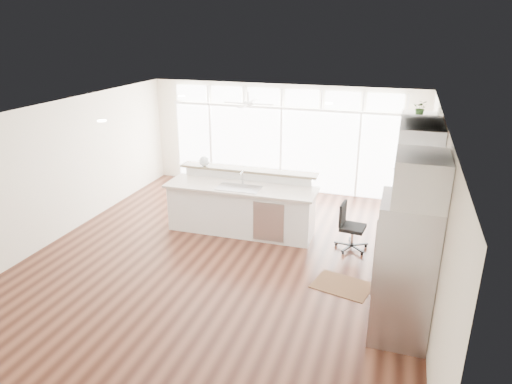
% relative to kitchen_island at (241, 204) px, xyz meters
% --- Properties ---
extents(floor, '(7.00, 8.00, 0.02)m').
position_rel_kitchen_island_xyz_m(floor, '(0.09, -1.11, -0.62)').
color(floor, '#3A1B12').
rests_on(floor, ground).
extents(ceiling, '(7.00, 8.00, 0.02)m').
position_rel_kitchen_island_xyz_m(ceiling, '(0.09, -1.11, 2.09)').
color(ceiling, white).
rests_on(ceiling, wall_back).
extents(wall_back, '(7.00, 0.04, 2.70)m').
position_rel_kitchen_island_xyz_m(wall_back, '(0.09, 2.89, 0.74)').
color(wall_back, white).
rests_on(wall_back, floor).
extents(wall_front, '(7.00, 0.04, 2.70)m').
position_rel_kitchen_island_xyz_m(wall_front, '(0.09, -5.11, 0.74)').
color(wall_front, white).
rests_on(wall_front, floor).
extents(wall_left, '(0.04, 8.00, 2.70)m').
position_rel_kitchen_island_xyz_m(wall_left, '(-3.41, -1.11, 0.74)').
color(wall_left, white).
rests_on(wall_left, floor).
extents(wall_right, '(0.04, 8.00, 2.70)m').
position_rel_kitchen_island_xyz_m(wall_right, '(3.59, -1.11, 0.74)').
color(wall_right, white).
rests_on(wall_right, floor).
extents(glass_wall, '(5.80, 0.06, 2.08)m').
position_rel_kitchen_island_xyz_m(glass_wall, '(0.09, 2.83, 0.44)').
color(glass_wall, white).
rests_on(glass_wall, wall_back).
extents(transom_row, '(5.90, 0.06, 0.40)m').
position_rel_kitchen_island_xyz_m(transom_row, '(0.09, 2.83, 1.77)').
color(transom_row, white).
rests_on(transom_row, wall_back).
extents(desk_window, '(0.04, 0.85, 0.85)m').
position_rel_kitchen_island_xyz_m(desk_window, '(3.55, -0.81, 0.94)').
color(desk_window, white).
rests_on(desk_window, wall_right).
extents(ceiling_fan, '(1.16, 1.16, 0.32)m').
position_rel_kitchen_island_xyz_m(ceiling_fan, '(-0.41, 1.69, 1.87)').
color(ceiling_fan, white).
rests_on(ceiling_fan, ceiling).
extents(recessed_lights, '(3.40, 3.00, 0.02)m').
position_rel_kitchen_island_xyz_m(recessed_lights, '(0.09, -0.91, 2.07)').
color(recessed_lights, white).
rests_on(recessed_lights, ceiling).
extents(oven_cabinet, '(0.64, 1.20, 2.50)m').
position_rel_kitchen_island_xyz_m(oven_cabinet, '(3.26, 0.69, 0.64)').
color(oven_cabinet, white).
rests_on(oven_cabinet, floor).
extents(desk_nook, '(0.72, 1.30, 0.76)m').
position_rel_kitchen_island_xyz_m(desk_nook, '(3.22, -0.81, -0.23)').
color(desk_nook, white).
rests_on(desk_nook, floor).
extents(upper_cabinets, '(0.64, 1.30, 0.64)m').
position_rel_kitchen_island_xyz_m(upper_cabinets, '(3.26, -0.81, 1.74)').
color(upper_cabinets, white).
rests_on(upper_cabinets, wall_right).
extents(refrigerator, '(0.76, 0.90, 2.00)m').
position_rel_kitchen_island_xyz_m(refrigerator, '(3.20, -2.46, 0.39)').
color(refrigerator, '#AEAEB3').
rests_on(refrigerator, floor).
extents(fridge_cabinet, '(0.64, 0.90, 0.60)m').
position_rel_kitchen_island_xyz_m(fridge_cabinet, '(3.26, -2.46, 1.69)').
color(fridge_cabinet, white).
rests_on(fridge_cabinet, wall_right).
extents(framed_photos, '(0.06, 0.22, 0.80)m').
position_rel_kitchen_island_xyz_m(framed_photos, '(3.55, -0.19, 0.79)').
color(framed_photos, black).
rests_on(framed_photos, wall_right).
extents(kitchen_island, '(3.11, 1.21, 1.23)m').
position_rel_kitchen_island_xyz_m(kitchen_island, '(0.00, 0.00, 0.00)').
color(kitchen_island, white).
rests_on(kitchen_island, floor).
extents(rug, '(1.05, 0.86, 0.01)m').
position_rel_kitchen_island_xyz_m(rug, '(2.31, -1.48, -0.61)').
color(rug, '#3A2112').
rests_on(rug, floor).
extents(office_chair, '(0.52, 0.49, 0.91)m').
position_rel_kitchen_island_xyz_m(office_chair, '(2.29, -0.09, -0.16)').
color(office_chair, black).
rests_on(office_chair, floor).
extents(fishbowl, '(0.23, 0.23, 0.22)m').
position_rel_kitchen_island_xyz_m(fishbowl, '(-0.96, 0.38, 0.72)').
color(fishbowl, white).
rests_on(fishbowl, kitchen_island).
extents(monitor, '(0.14, 0.46, 0.38)m').
position_rel_kitchen_island_xyz_m(monitor, '(3.14, -0.81, 0.34)').
color(monitor, black).
rests_on(monitor, desk_nook).
extents(keyboard, '(0.13, 0.33, 0.02)m').
position_rel_kitchen_island_xyz_m(keyboard, '(2.97, -0.81, 0.15)').
color(keyboard, white).
rests_on(keyboard, desk_nook).
extents(potted_plant, '(0.30, 0.32, 0.22)m').
position_rel_kitchen_island_xyz_m(potted_plant, '(3.26, 0.69, 2.00)').
color(potted_plant, '#355C27').
rests_on(potted_plant, oven_cabinet).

